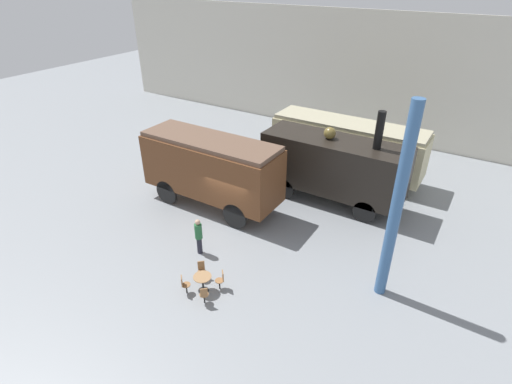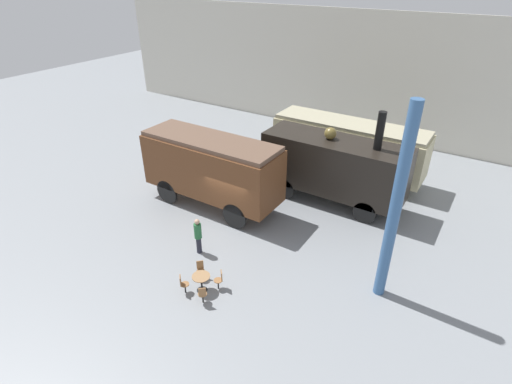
% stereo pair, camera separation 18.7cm
% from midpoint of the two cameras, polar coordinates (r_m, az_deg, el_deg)
% --- Properties ---
extents(ground_plane, '(80.00, 80.00, 0.00)m').
position_cam_midpoint_polar(ground_plane, '(20.73, -3.80, -4.37)').
color(ground_plane, gray).
extents(backdrop_wall, '(44.00, 0.15, 9.00)m').
position_cam_midpoint_polar(backdrop_wall, '(31.75, 12.85, 16.10)').
color(backdrop_wall, beige).
rests_on(backdrop_wall, ground_plane).
extents(passenger_coach_vintage, '(9.24, 2.49, 3.45)m').
position_cam_midpoint_polar(passenger_coach_vintage, '(25.19, 12.70, 6.68)').
color(passenger_coach_vintage, beige).
rests_on(passenger_coach_vintage, ground_plane).
extents(steam_locomotive, '(7.76, 2.51, 5.56)m').
position_cam_midpoint_polar(steam_locomotive, '(21.98, 10.81, 3.86)').
color(steam_locomotive, black).
rests_on(steam_locomotive, ground_plane).
extents(passenger_coach_wooden, '(7.59, 2.55, 3.93)m').
position_cam_midpoint_polar(passenger_coach_wooden, '(21.16, -6.67, 3.67)').
color(passenger_coach_wooden, brown).
rests_on(passenger_coach_wooden, ground_plane).
extents(cafe_table_near, '(0.74, 0.74, 0.76)m').
position_cam_midpoint_polar(cafe_table_near, '(16.57, -7.96, -12.38)').
color(cafe_table_near, black).
rests_on(cafe_table_near, ground_plane).
extents(cafe_chair_0, '(0.40, 0.40, 0.87)m').
position_cam_midpoint_polar(cafe_chair_0, '(16.63, -10.56, -12.75)').
color(cafe_chair_0, black).
rests_on(cafe_chair_0, ground_plane).
extents(cafe_chair_1, '(0.40, 0.40, 0.87)m').
position_cam_midpoint_polar(cafe_chair_1, '(16.07, -7.77, -14.28)').
color(cafe_chair_1, black).
rests_on(cafe_chair_1, ground_plane).
extents(cafe_chair_2, '(0.40, 0.40, 0.87)m').
position_cam_midpoint_polar(cafe_chair_2, '(16.63, -5.34, -12.27)').
color(cafe_chair_2, black).
rests_on(cafe_chair_2, ground_plane).
extents(cafe_chair_3, '(0.40, 0.40, 0.87)m').
position_cam_midpoint_polar(cafe_chair_3, '(17.17, -8.11, -10.88)').
color(cafe_chair_3, black).
rests_on(cafe_chair_3, ground_plane).
extents(visitor_person, '(0.34, 0.34, 1.81)m').
position_cam_midpoint_polar(visitor_person, '(18.29, -8.48, -6.10)').
color(visitor_person, '#262633').
rests_on(visitor_person, ground_plane).
extents(support_pillar, '(0.44, 0.44, 8.00)m').
position_cam_midpoint_polar(support_pillar, '(15.17, 19.09, -2.14)').
color(support_pillar, '#386093').
rests_on(support_pillar, ground_plane).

